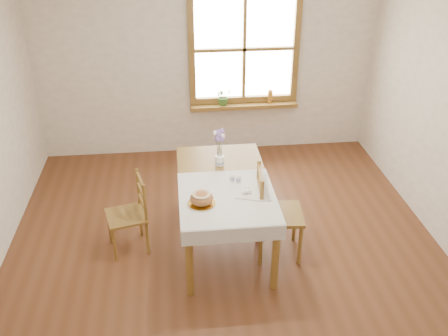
{
  "coord_description": "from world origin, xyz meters",
  "views": [
    {
      "loc": [
        -0.46,
        -3.92,
        3.27
      ],
      "look_at": [
        0.0,
        0.3,
        0.9
      ],
      "focal_mm": 40.0,
      "sensor_mm": 36.0,
      "label": 1
    }
  ],
  "objects_px": {
    "chair_left": "(126,215)",
    "chair_right": "(280,213)",
    "flower_vase": "(220,161)",
    "dining_table": "(224,189)",
    "bread_plate": "(202,203)"
  },
  "relations": [
    {
      "from": "chair_left",
      "to": "chair_right",
      "type": "xyz_separation_m",
      "value": [
        1.52,
        -0.23,
        0.07
      ]
    },
    {
      "from": "chair_left",
      "to": "flower_vase",
      "type": "height_order",
      "value": "flower_vase"
    },
    {
      "from": "chair_left",
      "to": "chair_right",
      "type": "bearing_deg",
      "value": 67.68
    },
    {
      "from": "chair_right",
      "to": "chair_left",
      "type": "bearing_deg",
      "value": 86.71
    },
    {
      "from": "dining_table",
      "to": "chair_left",
      "type": "bearing_deg",
      "value": 179.25
    },
    {
      "from": "chair_left",
      "to": "bread_plate",
      "type": "distance_m",
      "value": 0.92
    },
    {
      "from": "chair_right",
      "to": "bread_plate",
      "type": "relative_size",
      "value": 3.87
    },
    {
      "from": "dining_table",
      "to": "flower_vase",
      "type": "bearing_deg",
      "value": 91.61
    },
    {
      "from": "dining_table",
      "to": "chair_left",
      "type": "relative_size",
      "value": 1.94
    },
    {
      "from": "chair_right",
      "to": "bread_plate",
      "type": "xyz_separation_m",
      "value": [
        -0.78,
        -0.18,
        0.28
      ]
    },
    {
      "from": "chair_right",
      "to": "flower_vase",
      "type": "relative_size",
      "value": 9.22
    },
    {
      "from": "dining_table",
      "to": "bread_plate",
      "type": "distance_m",
      "value": 0.48
    },
    {
      "from": "chair_right",
      "to": "flower_vase",
      "type": "bearing_deg",
      "value": 50.1
    },
    {
      "from": "chair_left",
      "to": "flower_vase",
      "type": "bearing_deg",
      "value": 93.96
    },
    {
      "from": "chair_left",
      "to": "chair_right",
      "type": "distance_m",
      "value": 1.54
    }
  ]
}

